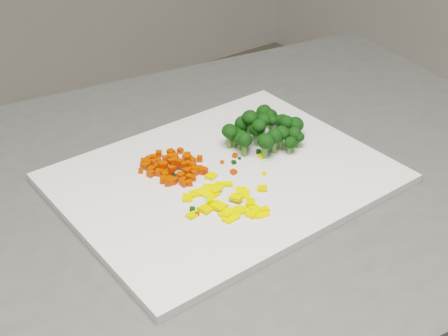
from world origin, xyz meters
TOP-DOWN VIEW (x-y plane):
  - cutting_board at (0.11, -0.05)m, footprint 0.42×0.33m
  - carrot_pile at (0.07, 0.00)m, footprint 0.09×0.09m
  - pepper_pile at (0.08, -0.09)m, footprint 0.11×0.11m
  - broccoli_pile at (0.21, -0.01)m, footprint 0.11×0.11m
  - carrot_cube_0 at (0.09, -0.01)m, footprint 0.01×0.01m
  - carrot_cube_1 at (0.07, 0.00)m, footprint 0.01×0.01m
  - carrot_cube_2 at (0.06, -0.04)m, footprint 0.01×0.01m
  - carrot_cube_3 at (0.06, -0.02)m, footprint 0.01×0.01m
  - carrot_cube_4 at (0.06, -0.01)m, footprint 0.01×0.01m
  - carrot_cube_5 at (0.08, 0.04)m, footprint 0.01×0.01m
  - carrot_cube_6 at (0.08, -0.01)m, footprint 0.01×0.01m
  - carrot_cube_7 at (0.04, -0.02)m, footprint 0.01×0.01m
  - carrot_cube_8 at (0.05, 0.01)m, footprint 0.01×0.01m
  - carrot_cube_9 at (0.09, -0.02)m, footprint 0.01×0.01m
  - carrot_cube_10 at (0.05, -0.04)m, footprint 0.01×0.01m
  - carrot_cube_11 at (0.05, -0.00)m, footprint 0.01×0.01m
  - carrot_cube_12 at (0.05, 0.00)m, footprint 0.01×0.01m
  - carrot_cube_13 at (0.06, -0.01)m, footprint 0.01×0.01m
  - carrot_cube_14 at (0.08, 0.03)m, footprint 0.01×0.01m
  - carrot_cube_15 at (0.08, -0.02)m, footprint 0.01×0.01m
  - carrot_cube_16 at (0.06, -0.02)m, footprint 0.01×0.01m
  - carrot_cube_17 at (0.06, -0.00)m, footprint 0.01×0.01m
  - carrot_cube_18 at (0.07, -0.04)m, footprint 0.01×0.01m
  - carrot_cube_19 at (0.04, 0.03)m, footprint 0.01×0.01m
  - carrot_cube_20 at (0.06, 0.03)m, footprint 0.01×0.01m
  - carrot_cube_21 at (0.03, 0.02)m, footprint 0.01×0.01m
  - carrot_cube_22 at (0.07, -0.01)m, footprint 0.01×0.01m
  - carrot_cube_23 at (0.07, 0.01)m, footprint 0.01×0.01m
  - carrot_cube_24 at (0.05, -0.02)m, footprint 0.01×0.01m
  - carrot_cube_25 at (0.07, -0.03)m, footprint 0.01×0.01m
  - carrot_cube_26 at (0.10, 0.01)m, footprint 0.01×0.01m
  - carrot_cube_27 at (0.10, 0.03)m, footprint 0.01×0.01m
  - carrot_cube_28 at (0.05, -0.03)m, footprint 0.01×0.01m
  - carrot_cube_29 at (0.07, 0.00)m, footprint 0.01×0.01m
  - carrot_cube_30 at (0.06, 0.00)m, footprint 0.01×0.01m
  - carrot_cube_31 at (0.08, 0.02)m, footprint 0.01×0.01m
  - carrot_cube_32 at (0.09, -0.00)m, footprint 0.01×0.01m
  - carrot_cube_33 at (0.04, 0.03)m, footprint 0.01×0.01m
  - carrot_cube_34 at (0.09, -0.02)m, footprint 0.01×0.01m
  - carrot_cube_35 at (0.04, 0.03)m, footprint 0.01×0.01m
  - carrot_cube_36 at (0.05, -0.01)m, footprint 0.01×0.01m
  - carrot_cube_37 at (0.04, 0.01)m, footprint 0.01×0.01m
  - carrot_cube_38 at (0.08, 0.02)m, footprint 0.01×0.01m
  - carrot_cube_39 at (0.07, -0.01)m, footprint 0.01×0.01m
  - carrot_cube_40 at (0.10, -0.00)m, footprint 0.01×0.01m
  - carrot_cube_41 at (0.04, 0.00)m, footprint 0.01×0.01m
  - carrot_cube_42 at (0.09, 0.00)m, footprint 0.01×0.01m
  - carrot_cube_43 at (0.07, 0.03)m, footprint 0.01×0.01m
  - carrot_cube_44 at (0.04, 0.03)m, footprint 0.01×0.01m
  - carrot_cube_45 at (0.10, 0.01)m, footprint 0.01×0.01m
  - carrot_cube_46 at (0.08, -0.02)m, footprint 0.01×0.01m
  - carrot_cube_47 at (0.07, 0.01)m, footprint 0.01×0.01m
  - carrot_cube_48 at (0.09, 0.01)m, footprint 0.01×0.01m
  - carrot_cube_49 at (0.08, 0.02)m, footprint 0.01×0.01m
  - carrot_cube_50 at (0.07, 0.02)m, footprint 0.01×0.01m
  - carrot_cube_51 at (0.09, -0.03)m, footprint 0.01×0.01m
  - carrot_cube_52 at (0.06, -0.03)m, footprint 0.01×0.01m
  - carrot_cube_53 at (0.05, -0.01)m, footprint 0.01×0.01m
  - carrot_cube_54 at (0.05, 0.04)m, footprint 0.01×0.01m
  - carrot_cube_55 at (0.07, 0.04)m, footprint 0.01×0.01m
  - carrot_cube_56 at (0.04, 0.02)m, footprint 0.01×0.01m
  - carrot_cube_57 at (0.06, -0.03)m, footprint 0.01×0.01m
  - carrot_cube_58 at (0.08, -0.02)m, footprint 0.01×0.01m
  - carrot_cube_59 at (0.08, -0.03)m, footprint 0.01×0.01m
  - carrot_cube_60 at (0.04, -0.03)m, footprint 0.01×0.01m
  - carrot_cube_61 at (0.10, 0.01)m, footprint 0.01×0.01m
  - carrot_cube_62 at (0.09, 0.00)m, footprint 0.01×0.01m
  - carrot_cube_63 at (0.04, -0.02)m, footprint 0.01×0.01m
  - carrot_cube_64 at (0.09, -0.03)m, footprint 0.01×0.01m
  - carrot_cube_65 at (0.05, 0.03)m, footprint 0.01×0.01m
  - carrot_cube_66 at (0.07, -0.00)m, footprint 0.01×0.01m
  - carrot_cube_67 at (0.05, 0.04)m, footprint 0.01×0.01m
  - carrot_cube_68 at (0.04, 0.04)m, footprint 0.01×0.01m
  - carrot_cube_69 at (0.03, 0.01)m, footprint 0.01×0.01m
  - carrot_cube_70 at (0.05, 0.04)m, footprint 0.01×0.01m
  - carrot_cube_71 at (0.07, -0.02)m, footprint 0.01×0.01m
  - carrot_cube_72 at (0.08, 0.02)m, footprint 0.01×0.01m
  - carrot_cube_73 at (0.09, -0.02)m, footprint 0.01×0.01m
  - carrot_cube_74 at (0.05, 0.01)m, footprint 0.01×0.01m
  - pepper_chunk_0 at (0.06, -0.13)m, footprint 0.02×0.02m
  - pepper_chunk_1 at (0.06, -0.12)m, footprint 0.02×0.02m
  - pepper_chunk_2 at (0.08, -0.06)m, footprint 0.02×0.02m
  - pepper_chunk_3 at (0.09, -0.14)m, footprint 0.01×0.01m
  - pepper_chunk_4 at (0.10, -0.12)m, footprint 0.02×0.02m
  - pepper_chunk_5 at (0.05, -0.10)m, footprint 0.02×0.02m
  - pepper_chunk_6 at (0.10, -0.14)m, footprint 0.02×0.01m
  - pepper_chunk_7 at (0.06, -0.12)m, footprint 0.02×0.02m
  - pepper_chunk_8 at (0.13, -0.10)m, footprint 0.02×0.02m
  - pepper_chunk_9 at (0.06, -0.09)m, footprint 0.02×0.02m
  - pepper_chunk_10 at (0.09, -0.11)m, footprint 0.02×0.02m
  - pepper_chunk_11 at (0.06, -0.10)m, footprint 0.02×0.02m
  - pepper_chunk_12 at (0.07, -0.07)m, footprint 0.02×0.01m
  - pepper_chunk_13 at (0.03, -0.10)m, footprint 0.02×0.01m
  - pepper_chunk_14 at (0.09, -0.07)m, footprint 0.02×0.02m
  - pepper_chunk_15 at (0.08, -0.08)m, footprint 0.02×0.01m
  - pepper_chunk_16 at (0.10, -0.13)m, footprint 0.01×0.02m
  - pepper_chunk_17 at (0.07, -0.13)m, footprint 0.01×0.01m
  - pepper_chunk_18 at (0.10, -0.07)m, footprint 0.02×0.02m
  - pepper_chunk_19 at (0.11, -0.09)m, footprint 0.02×0.02m
  - pepper_chunk_20 at (0.06, -0.06)m, footprint 0.02×0.02m
  - pepper_chunk_21 at (0.06, -0.10)m, footprint 0.02×0.02m
  - pepper_chunk_22 at (0.08, -0.12)m, footprint 0.02×0.02m
  - pepper_chunk_23 at (0.07, -0.07)m, footprint 0.02×0.02m
  - pepper_chunk_24 at (0.04, -0.06)m, footprint 0.02×0.02m
  - pepper_chunk_25 at (0.08, -0.08)m, footprint 0.01×0.02m
  - pepper_chunk_26 at (0.09, -0.14)m, footprint 0.02×0.02m
  - pepper_chunk_27 at (0.10, -0.10)m, footprint 0.02×0.02m
  - pepper_chunk_28 at (0.07, -0.12)m, footprint 0.02×0.02m
  - pepper_chunk_29 at (0.10, -0.14)m, footprint 0.02×0.02m
  - pepper_chunk_30 at (0.09, -0.04)m, footprint 0.02×0.02m
  - broccoli_floret_0 at (0.22, -0.01)m, footprint 0.02×0.02m
  - broccoli_floret_1 at (0.17, -0.02)m, footprint 0.03×0.03m
  - broccoli_floret_2 at (0.25, -0.02)m, footprint 0.03×0.03m
  - broccoli_floret_3 at (0.24, -0.02)m, footprint 0.03×0.03m
  - broccoli_floret_4 at (0.19, -0.02)m, footprint 0.03×0.03m
  - broccoli_floret_5 at (0.19, -0.00)m, footprint 0.03×0.03m
  - broccoli_floret_6 at (0.16, 0.00)m, footprint 0.03×0.03m
  - broccoli_floret_7 at (0.21, -0.01)m, footprint 0.03×0.03m
  - broccoli_floret_8 at (0.20, -0.04)m, footprint 0.03×0.03m
  - broccoli_floret_9 at (0.25, -0.01)m, footprint 0.03×0.03m
  - broccoli_floret_10 at (0.24, -0.06)m, footprint 0.02×0.02m
  - broccoli_floret_11 at (0.24, 0.02)m, footprint 0.03×0.03m
  - broccoli_floret_12 at (0.25, -0.03)m, footprint 0.03×0.03m
  - broccoli_floret_13 at (0.25, -0.01)m, footprint 0.02×0.02m
  - broccoli_floret_14 at (0.17, 0.00)m, footprint 0.03×0.03m
  - broccoli_floret_15 at (0.22, -0.04)m, footprint 0.03×0.03m
  - broccoli_floret_16 at (0.22, -0.06)m, footprint 0.02×0.02m
  - broccoli_floret_17 at (0.24, 0.01)m, footprint 0.02×0.02m
  - broccoli_floret_18 at (0.16, -0.03)m, footprint 0.03×0.03m
  - broccoli_floret_19 at (0.19, 0.00)m, footprint 0.03×0.03m
  - broccoli_floret_20 at (0.17, -0.01)m, footprint 0.03×0.03m
  - broccoli_floret_21 at (0.24, 0.03)m, footprint 0.03×0.03m
  - broccoli_floret_22 at (0.17, 0.00)m, footprint 0.03×0.03m
  - broccoli_floret_23 at (0.19, 0.01)m, footprint 0.03×0.03m
  - broccoli_floret_24 at (0.19, 0.01)m, footprint 0.03×0.03m
  - broccoli_floret_25 at (0.19, -0.02)m, footprint 0.03×0.03m
  - broccoli_floret_26 at (0.23, -0.05)m, footprint 0.03×0.03m
  - broccoli_floret_27 at (0.16, 0.01)m, footprint 0.03×0.03m
  - broccoli_floret_28 at (0.18, -0.05)m, footprint 0.03×0.03m
  - stray_bit_0 at (0.14, -0.03)m, footprint 0.01×0.01m
  - stray_bit_1 at (0.03, -0.10)m, footprint 0.01×0.01m
  - stray_bit_2 at (0.06, -0.11)m, footprint 0.01×0.01m
  - stray_bit_3 at (0.03, -0.09)m, footprint 0.01×0.01m
  - stray_bit_4 at (0.05, -0.10)m, footprint 0.01×0.01m
  - stray_bit_5 at (0.15, -0.03)m, footprint 0.00×0.00m
  - stray_bit_6 at (0.13, -0.02)m, footprint 0.01×0.01m
  - stray_bit_7 at (0.18, -0.03)m, footprint 0.01×0.01m
  - stray_bit_8 at (0.06, -0.07)m, footprint 0.01×0.01m
  - stray_bit_9 at (0.18, -0.04)m, footprint 0.01×0.01m
  - stray_bit_10 at (0.09, 0.01)m, footprint 0.01×0.01m
  - stray_bit_11 at (0.15, -0.08)m, footprint 0.01×0.01m
  - stray_bit_12 at (0.15, -0.02)m, footprint 0.01×0.01m
  - stray_bit_13 at (0.12, -0.05)m, footprint 0.01×0.01m
  - stray_bit_14 at (0.06, -0.01)m, footprint 0.01×0.01m

SIDE VIEW (x-z plane):
  - cutting_board at x=0.11m, z-range 0.90..0.91m
  - stray_bit_5 at x=0.15m, z-range 0.91..0.91m
  - pepper_chunk_26 at x=0.09m, z-range 0.91..0.91m
  - pepper_chunk_27 at x=0.10m, z-range 0.91..0.92m
  - pepper_chunk_29 at x=0.10m, z-range 0.91..0.92m
  - stray_bit_14 at x=0.06m, z-range 0.91..0.91m
  - pepper_chunk_17 at x=0.07m, z-range 0.91..0.91m
  - pepper_chunk_24 at x=0.04m, z-range 0.91..0.92m
  - pepper_chunk_16 at x=0.10m, z-range 0.91..0.91m
  - pepper_chunk_0 at x=0.06m, z-range 0.91..0.91m
  - pepper_chunk_11 at x=0.06m, z-range 0.91..0.92m
  - pepper_chunk_25 at x=0.08m, z-range 0.91..0.91m
  - stray_bit_6 at x=0.13m, z-range 0.91..0.91m
  - pepper_chunk_1 at x=0.06m, z-range 0.91..0.92m
  - pepper_chunk_14 at x=0.09m, z-range 0.91..0.91m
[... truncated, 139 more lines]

